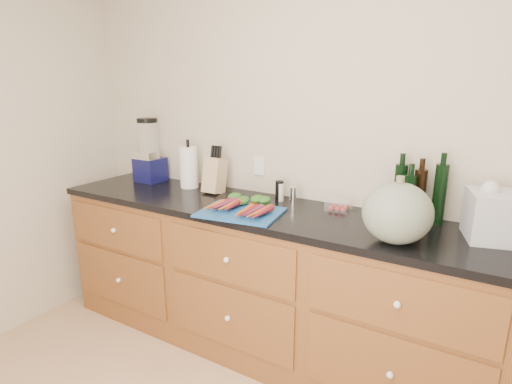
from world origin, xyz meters
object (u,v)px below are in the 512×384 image
Objects in this scene: paper_towel at (189,167)px; squash at (397,213)px; carrots at (245,205)px; blender_appliance at (149,154)px; cutting_board at (241,212)px; knife_block at (215,175)px; tomato_box at (339,205)px.

squash is at bearing -12.07° from paper_towel.
carrots is 1.26× the size of squash.
blender_appliance is at bearing 164.90° from carrots.
paper_towel is at bearing 153.33° from cutting_board.
knife_block reaches higher than cutting_board.
paper_towel is 1.22× the size of knife_block.
carrots is 0.84× the size of blender_appliance.
blender_appliance is 1.64× the size of paper_towel.
tomato_box is (-0.38, 0.33, -0.11)m from squash.
tomato_box is at bearing 139.66° from squash.
carrots is 0.48m from knife_block.
paper_towel is (0.37, 0.00, -0.06)m from blender_appliance.
paper_towel is at bearing -179.48° from tomato_box.
tomato_box reaches higher than cutting_board.
knife_block is at bearing -4.79° from paper_towel.
carrots is at bearing -15.10° from blender_appliance.
squash reaches higher than cutting_board.
blender_appliance is 3.51× the size of tomato_box.
knife_block is (0.61, -0.02, -0.09)m from blender_appliance.
paper_towel is (-0.64, 0.28, 0.11)m from carrots.
carrots is 1.38× the size of paper_towel.
blender_appliance is 2.00× the size of knife_block.
knife_block is at bearing 166.57° from squash.
cutting_board is 3.36× the size of tomato_box.
paper_towel is 1.10m from tomato_box.
cutting_board is at bearing -17.43° from blender_appliance.
blender_appliance reaches higher than carrots.
squash is 1.34× the size of knife_block.
carrots is 0.70m from paper_towel.
carrots is 0.54m from tomato_box.
carrots is (0.00, 0.04, 0.03)m from cutting_board.
blender_appliance reaches higher than tomato_box.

